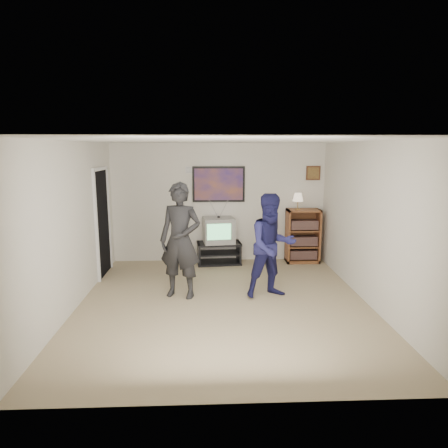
{
  "coord_description": "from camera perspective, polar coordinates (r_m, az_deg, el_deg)",
  "views": [
    {
      "loc": [
        -0.25,
        -5.9,
        2.39
      ],
      "look_at": [
        0.03,
        0.63,
        1.15
      ],
      "focal_mm": 32.0,
      "sensor_mm": 36.0,
      "label": 1
    }
  ],
  "objects": [
    {
      "name": "small_picture",
      "position": [
        8.69,
        12.63,
        7.12
      ],
      "size": [
        0.3,
        0.03,
        0.3
      ],
      "primitive_type": "cube",
      "color": "#432915",
      "rests_on": "room_shell"
    },
    {
      "name": "bookshelf",
      "position": [
        8.62,
        11.18,
        -1.67
      ],
      "size": [
        0.69,
        0.39,
        1.14
      ],
      "primitive_type": null,
      "color": "brown",
      "rests_on": "room_shell"
    },
    {
      "name": "person_short",
      "position": [
        6.47,
        6.85,
        -3.13
      ],
      "size": [
        0.96,
        0.83,
        1.69
      ],
      "primitive_type": "imported",
      "rotation": [
        0.0,
        0.0,
        0.26
      ],
      "color": "#1C1B4C",
      "rests_on": "room_shell"
    },
    {
      "name": "room_shell",
      "position": [
        6.35,
        -0.19,
        0.42
      ],
      "size": [
        4.51,
        5.0,
        2.51
      ],
      "color": "#846F54",
      "rests_on": "ground"
    },
    {
      "name": "table_lamp",
      "position": [
        8.42,
        10.5,
        3.2
      ],
      "size": [
        0.22,
        0.22,
        0.35
      ],
      "primitive_type": null,
      "color": "beige",
      "rests_on": "bookshelf"
    },
    {
      "name": "poster",
      "position": [
        8.41,
        -0.77,
        5.69
      ],
      "size": [
        1.1,
        0.03,
        0.75
      ],
      "primitive_type": "cube",
      "color": "black",
      "rests_on": "room_shell"
    },
    {
      "name": "doorway",
      "position": [
        7.88,
        -17.02,
        0.11
      ],
      "size": [
        0.03,
        0.85,
        2.0
      ],
      "primitive_type": "cube",
      "color": "black",
      "rests_on": "room_shell"
    },
    {
      "name": "person_tall",
      "position": [
        6.44,
        -6.25,
        -2.37
      ],
      "size": [
        0.78,
        0.62,
        1.87
      ],
      "primitive_type": "imported",
      "rotation": [
        0.0,
        0.0,
        -0.29
      ],
      "color": "black",
      "rests_on": "room_shell"
    },
    {
      "name": "air_vent",
      "position": [
        8.4,
        -4.56,
        7.71
      ],
      "size": [
        0.28,
        0.02,
        0.14
      ],
      "primitive_type": "cube",
      "color": "white",
      "rests_on": "room_shell"
    },
    {
      "name": "controller_left",
      "position": [
        6.56,
        -6.72,
        0.22
      ],
      "size": [
        0.06,
        0.12,
        0.03
      ],
      "primitive_type": "cube",
      "rotation": [
        0.0,
        0.0,
        0.3
      ],
      "color": "white",
      "rests_on": "person_tall"
    },
    {
      "name": "media_stand",
      "position": [
        8.42,
        -0.73,
        -4.15
      ],
      "size": [
        0.95,
        0.58,
        0.45
      ],
      "rotation": [
        0.0,
        0.0,
        0.09
      ],
      "color": "black",
      "rests_on": "room_shell"
    },
    {
      "name": "crt_television",
      "position": [
        8.3,
        -0.76,
        -0.89
      ],
      "size": [
        0.68,
        0.6,
        0.53
      ],
      "primitive_type": null,
      "rotation": [
        0.0,
        0.0,
        0.13
      ],
      "color": "gray",
      "rests_on": "media_stand"
    },
    {
      "name": "controller_right",
      "position": [
        6.6,
        6.67,
        -0.74
      ],
      "size": [
        0.08,
        0.13,
        0.04
      ],
      "primitive_type": "cube",
      "rotation": [
        0.0,
        0.0,
        0.4
      ],
      "color": "white",
      "rests_on": "person_short"
    }
  ]
}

